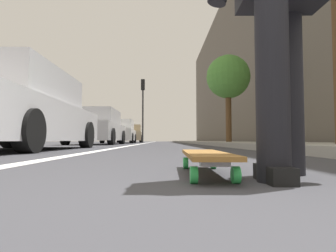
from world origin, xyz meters
name	(u,v)px	position (x,y,z in m)	size (l,w,h in m)	color
ground_plane	(164,145)	(10.00, 0.00, 0.00)	(80.00, 80.00, 0.00)	#38383D
lane_stripe_white	(148,143)	(20.00, 1.11, 0.00)	(52.00, 0.16, 0.01)	silver
sidewalk_curb	(211,142)	(18.00, -3.16, 0.06)	(52.00, 3.20, 0.12)	#9E9B93
building_facade	(234,67)	(22.00, -5.71, 6.13)	(40.00, 1.20, 12.26)	#615A50
skateboard	(205,156)	(1.09, -0.16, 0.09)	(0.85, 0.22, 0.11)	green
parked_car_near	(16,112)	(4.88, 2.75, 0.70)	(4.59, 2.04, 1.47)	silver
parked_car_mid	(97,128)	(11.73, 2.85, 0.71)	(4.25, 2.02, 1.48)	#B7B7BC
parked_car_far	(120,132)	(17.85, 2.80, 0.70)	(4.60, 2.06, 1.47)	silver
parked_car_end	(131,134)	(23.98, 2.77, 0.72)	(4.33, 2.18, 1.49)	tan
traffic_light	(143,99)	(20.69, 1.51, 3.26)	(0.33, 0.28, 4.76)	#2D2D2D
street_tree_mid	(228,78)	(11.51, -2.76, 2.86)	(1.85, 1.85, 3.82)	brown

